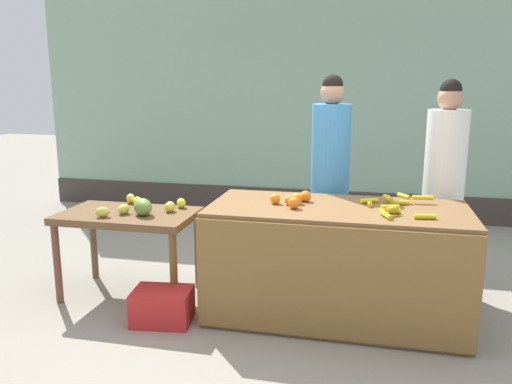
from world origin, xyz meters
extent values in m
plane|color=gray|center=(0.00, 0.00, 0.00)|extent=(24.00, 24.00, 0.00)
cube|color=#8CB299|center=(0.00, 3.16, 1.71)|extent=(7.96, 0.20, 3.43)
cube|color=#3F3833|center=(0.00, 3.05, 0.18)|extent=(7.96, 0.04, 0.36)
cube|color=brown|center=(0.48, 0.00, 0.44)|extent=(1.95, 0.88, 0.88)
cube|color=brown|center=(0.48, -0.46, 0.44)|extent=(1.95, 0.03, 0.82)
cube|color=brown|center=(-1.27, 0.00, 0.71)|extent=(1.13, 0.67, 0.06)
cylinder|color=brown|center=(-1.78, -0.28, 0.34)|extent=(0.06, 0.06, 0.68)
cylinder|color=brown|center=(-0.75, -0.28, 0.34)|extent=(0.06, 0.06, 0.68)
cylinder|color=brown|center=(-1.78, 0.28, 0.34)|extent=(0.06, 0.06, 0.68)
cylinder|color=brown|center=(-0.75, 0.28, 0.34)|extent=(0.06, 0.06, 0.68)
cylinder|color=gold|center=(0.93, 0.16, 0.90)|extent=(0.14, 0.07, 0.04)
cylinder|color=gold|center=(0.72, 0.08, 0.90)|extent=(0.05, 0.13, 0.04)
cylinder|color=yellow|center=(0.86, -0.13, 0.90)|extent=(0.15, 0.07, 0.04)
cylinder|color=gold|center=(0.83, -0.25, 0.90)|extent=(0.09, 0.15, 0.04)
cylinder|color=yellow|center=(0.87, 0.29, 0.90)|extent=(0.07, 0.15, 0.04)
cylinder|color=yellow|center=(0.71, 0.18, 0.90)|extent=(0.14, 0.10, 0.04)
cylinder|color=yellow|center=(0.87, 0.00, 0.90)|extent=(0.14, 0.07, 0.04)
cylinder|color=yellow|center=(1.09, -0.23, 0.90)|extent=(0.15, 0.06, 0.04)
cylinder|color=gold|center=(0.87, -0.19, 0.93)|extent=(0.11, 0.12, 0.04)
cylinder|color=gold|center=(0.97, 0.27, 0.93)|extent=(0.11, 0.12, 0.04)
cylinder|color=gold|center=(0.85, 0.17, 0.93)|extent=(0.08, 0.13, 0.04)
cylinder|color=yellow|center=(1.11, 0.24, 0.93)|extent=(0.16, 0.05, 0.04)
sphere|color=orange|center=(0.00, -0.02, 0.92)|extent=(0.08, 0.08, 0.08)
sphere|color=orange|center=(0.17, -0.14, 0.93)|extent=(0.09, 0.09, 0.09)
sphere|color=orange|center=(0.16, 0.02, 0.93)|extent=(0.09, 0.09, 0.09)
sphere|color=orange|center=(0.22, 0.11, 0.93)|extent=(0.09, 0.09, 0.09)
sphere|color=orange|center=(0.20, 0.12, 0.92)|extent=(0.07, 0.07, 0.07)
sphere|color=orange|center=(0.11, -0.03, 0.92)|extent=(0.08, 0.08, 0.08)
ellipsoid|color=yellow|center=(-0.88, 0.25, 0.78)|extent=(0.12, 0.13, 0.09)
ellipsoid|color=yellow|center=(-1.20, 0.13, 0.77)|extent=(0.12, 0.09, 0.07)
ellipsoid|color=yellow|center=(-1.39, 0.31, 0.78)|extent=(0.12, 0.12, 0.09)
ellipsoid|color=#E1D349|center=(-0.92, 0.10, 0.78)|extent=(0.09, 0.11, 0.09)
ellipsoid|color=#D1CE43|center=(-1.27, -0.06, 0.78)|extent=(0.11, 0.13, 0.08)
ellipsoid|color=gold|center=(-1.39, -0.19, 0.78)|extent=(0.14, 0.12, 0.08)
ellipsoid|color=yellow|center=(-1.30, 0.25, 0.78)|extent=(0.10, 0.12, 0.08)
ellipsoid|color=olive|center=(-1.10, -0.06, 0.81)|extent=(0.25, 0.26, 0.14)
cylinder|color=#33333D|center=(0.36, 0.69, 0.37)|extent=(0.29, 0.29, 0.73)
cylinder|color=#3F8CCC|center=(0.36, 0.69, 1.18)|extent=(0.34, 0.34, 0.89)
sphere|color=tan|center=(0.36, 0.69, 1.72)|extent=(0.21, 0.21, 0.21)
sphere|color=black|center=(0.36, 0.69, 1.79)|extent=(0.18, 0.18, 0.18)
cylinder|color=#33333D|center=(1.32, 0.71, 0.36)|extent=(0.29, 0.29, 0.71)
cylinder|color=white|center=(1.32, 0.71, 1.15)|extent=(0.34, 0.34, 0.87)
sphere|color=tan|center=(1.32, 0.71, 1.68)|extent=(0.21, 0.21, 0.21)
sphere|color=black|center=(1.32, 0.71, 1.75)|extent=(0.18, 0.18, 0.18)
cube|color=red|center=(-0.79, -0.43, 0.13)|extent=(0.48, 0.37, 0.26)
ellipsoid|color=tan|center=(-0.45, 0.71, 0.26)|extent=(0.45, 0.47, 0.51)
camera|label=1|loc=(0.72, -3.81, 1.81)|focal=35.85mm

